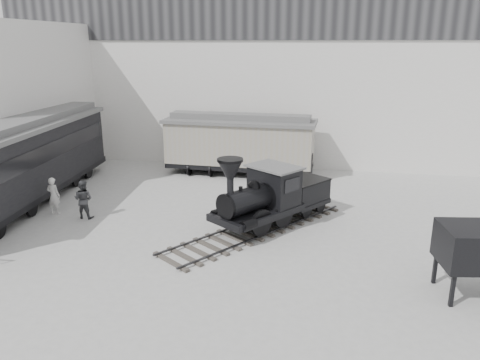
% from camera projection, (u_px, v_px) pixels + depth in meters
% --- Properties ---
extents(ground, '(90.00, 90.00, 0.00)m').
position_uv_depth(ground, '(201.00, 257.00, 17.90)').
color(ground, '#9E9E9B').
extents(north_wall, '(34.00, 2.51, 11.00)m').
position_uv_depth(north_wall, '(258.00, 79.00, 30.46)').
color(north_wall, silver).
rests_on(north_wall, ground).
extents(west_pavilion, '(7.00, 12.11, 9.00)m').
position_uv_depth(west_pavilion, '(11.00, 100.00, 28.54)').
color(west_pavilion, silver).
rests_on(west_pavilion, ground).
extents(locomotive, '(7.35, 8.98, 3.39)m').
position_uv_depth(locomotive, '(269.00, 200.00, 20.52)').
color(locomotive, '#3F3832').
rests_on(locomotive, ground).
extents(boxcar, '(9.29, 3.22, 3.76)m').
position_uv_depth(boxcar, '(240.00, 143.00, 28.58)').
color(boxcar, black).
rests_on(boxcar, ground).
extents(passenger_coach, '(4.36, 15.24, 4.02)m').
position_uv_depth(passenger_coach, '(22.00, 161.00, 23.11)').
color(passenger_coach, black).
rests_on(passenger_coach, ground).
extents(visitor_a, '(0.69, 0.48, 1.80)m').
position_uv_depth(visitor_a, '(54.00, 196.00, 22.13)').
color(visitor_a, silver).
rests_on(visitor_a, ground).
extents(visitor_b, '(0.89, 0.70, 1.82)m').
position_uv_depth(visitor_b, '(83.00, 199.00, 21.60)').
color(visitor_b, '#37373A').
rests_on(visitor_b, ground).
extents(coal_hopper, '(2.39, 2.06, 2.35)m').
position_uv_depth(coal_hopper, '(475.00, 251.00, 14.78)').
color(coal_hopper, black).
rests_on(coal_hopper, ground).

